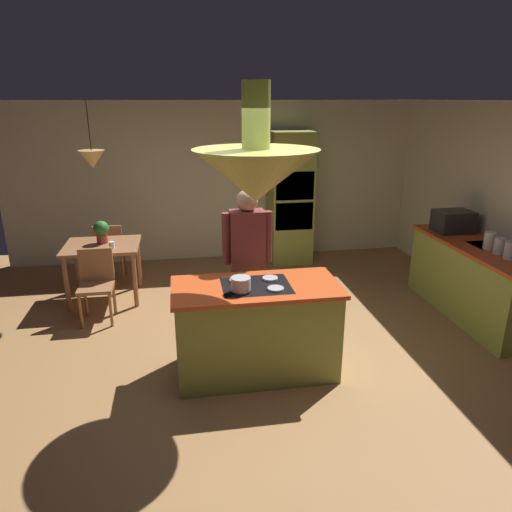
% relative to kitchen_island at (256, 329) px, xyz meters
% --- Properties ---
extents(ground, '(8.16, 8.16, 0.00)m').
position_rel_kitchen_island_xyz_m(ground, '(0.00, 0.20, -0.46)').
color(ground, '#9E7042').
extents(wall_back, '(6.80, 0.10, 2.55)m').
position_rel_kitchen_island_xyz_m(wall_back, '(0.00, 3.65, 0.81)').
color(wall_back, beige).
rests_on(wall_back, ground).
extents(kitchen_island, '(1.58, 0.77, 0.94)m').
position_rel_kitchen_island_xyz_m(kitchen_island, '(0.00, 0.00, 0.00)').
color(kitchen_island, '#939E42').
rests_on(kitchen_island, ground).
extents(counter_run_right, '(0.73, 2.07, 0.92)m').
position_rel_kitchen_island_xyz_m(counter_run_right, '(2.84, 0.80, 0.01)').
color(counter_run_right, '#939E42').
rests_on(counter_run_right, ground).
extents(oven_tower, '(0.66, 0.62, 2.10)m').
position_rel_kitchen_island_xyz_m(oven_tower, '(1.10, 3.24, 0.59)').
color(oven_tower, '#939E42').
rests_on(oven_tower, ground).
extents(dining_table, '(0.95, 0.81, 0.76)m').
position_rel_kitchen_island_xyz_m(dining_table, '(-1.70, 2.10, 0.18)').
color(dining_table, '#95603C').
rests_on(dining_table, ground).
extents(person_at_island, '(0.53, 0.23, 1.69)m').
position_rel_kitchen_island_xyz_m(person_at_island, '(0.02, 0.65, 0.51)').
color(person_at_island, tan).
rests_on(person_at_island, ground).
extents(range_hood, '(1.10, 1.10, 1.00)m').
position_rel_kitchen_island_xyz_m(range_hood, '(0.00, 0.00, 1.51)').
color(range_hood, '#939E42').
extents(pendant_light_over_table, '(0.32, 0.32, 0.82)m').
position_rel_kitchen_island_xyz_m(pendant_light_over_table, '(-1.70, 2.10, 1.40)').
color(pendant_light_over_table, '#E0B266').
extents(chair_facing_island, '(0.40, 0.40, 0.87)m').
position_rel_kitchen_island_xyz_m(chair_facing_island, '(-1.70, 1.47, 0.04)').
color(chair_facing_island, '#95603C').
rests_on(chair_facing_island, ground).
extents(chair_by_back_wall, '(0.40, 0.40, 0.87)m').
position_rel_kitchen_island_xyz_m(chair_by_back_wall, '(-1.70, 2.73, 0.04)').
color(chair_by_back_wall, '#95603C').
rests_on(chair_by_back_wall, ground).
extents(potted_plant_on_table, '(0.20, 0.20, 0.30)m').
position_rel_kitchen_island_xyz_m(potted_plant_on_table, '(-1.70, 2.17, 0.47)').
color(potted_plant_on_table, '#99382D').
rests_on(potted_plant_on_table, dining_table).
extents(cup_on_table, '(0.07, 0.07, 0.09)m').
position_rel_kitchen_island_xyz_m(cup_on_table, '(-1.54, 1.90, 0.34)').
color(cup_on_table, white).
rests_on(cup_on_table, dining_table).
extents(canister_flour, '(0.13, 0.13, 0.19)m').
position_rel_kitchen_island_xyz_m(canister_flour, '(2.84, 0.29, 0.55)').
color(canister_flour, silver).
rests_on(canister_flour, counter_run_right).
extents(canister_sugar, '(0.12, 0.12, 0.19)m').
position_rel_kitchen_island_xyz_m(canister_sugar, '(2.84, 0.47, 0.55)').
color(canister_sugar, silver).
rests_on(canister_sugar, counter_run_right).
extents(canister_tea, '(0.12, 0.12, 0.20)m').
position_rel_kitchen_island_xyz_m(canister_tea, '(2.84, 0.65, 0.55)').
color(canister_tea, silver).
rests_on(canister_tea, counter_run_right).
extents(microwave_on_counter, '(0.46, 0.36, 0.28)m').
position_rel_kitchen_island_xyz_m(microwave_on_counter, '(2.84, 1.41, 0.59)').
color(microwave_on_counter, '#232326').
rests_on(microwave_on_counter, counter_run_right).
extents(cooking_pot_on_cooktop, '(0.18, 0.18, 0.12)m').
position_rel_kitchen_island_xyz_m(cooking_pot_on_cooktop, '(-0.16, -0.13, 0.53)').
color(cooking_pot_on_cooktop, '#B2B2B7').
rests_on(cooking_pot_on_cooktop, kitchen_island).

